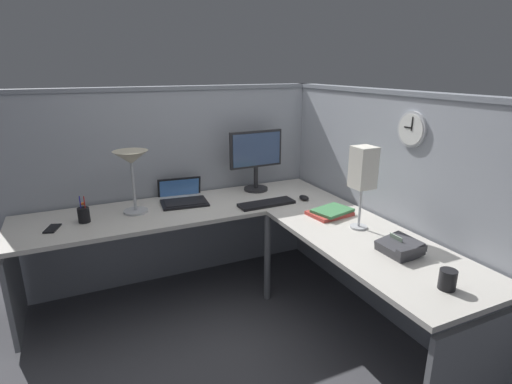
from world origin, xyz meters
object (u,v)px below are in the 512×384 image
at_px(keyboard, 266,203).
at_px(cell_phone, 52,229).
at_px(wall_clock, 412,129).
at_px(office_phone, 400,248).
at_px(desk_lamp_dome, 131,163).
at_px(coffee_mug, 448,280).
at_px(laptop, 182,197).
at_px(pen_cup, 84,215).
at_px(desk_lamp_paper, 363,170).
at_px(computer_mouse, 304,198).
at_px(monitor, 256,156).
at_px(book_stack, 331,212).

xyz_separation_m(keyboard, cell_phone, (-1.45, 0.15, -0.01)).
bearing_deg(wall_clock, office_phone, -135.02).
bearing_deg(desk_lamp_dome, coffee_mug, -55.43).
relative_size(laptop, coffee_mug, 4.29).
distance_m(keyboard, pen_cup, 1.27).
bearing_deg(cell_phone, desk_lamp_paper, -5.29).
bearing_deg(cell_phone, computer_mouse, 13.45).
xyz_separation_m(pen_cup, wall_clock, (1.87, -0.94, 0.58)).
relative_size(pen_cup, office_phone, 0.87).
distance_m(monitor, desk_lamp_dome, 1.01).
xyz_separation_m(cell_phone, coffee_mug, (1.69, -1.57, 0.04)).
bearing_deg(laptop, coffee_mug, -66.57).
relative_size(monitor, desk_lamp_paper, 0.94).
xyz_separation_m(laptop, cell_phone, (-0.91, -0.22, -0.02)).
relative_size(desk_lamp_dome, book_stack, 1.41).
bearing_deg(computer_mouse, wall_clock, -67.63).
distance_m(office_phone, wall_clock, 0.74).
relative_size(desk_lamp_paper, coffee_mug, 5.52).
xyz_separation_m(keyboard, office_phone, (0.31, -1.05, 0.03)).
bearing_deg(keyboard, office_phone, -75.21).
distance_m(coffee_mug, wall_clock, 0.97).
bearing_deg(computer_mouse, cell_phone, 174.61).
height_order(pen_cup, coffee_mug, pen_cup).
xyz_separation_m(pen_cup, coffee_mug, (1.49, -1.62, -0.00)).
distance_m(computer_mouse, desk_lamp_dome, 1.31).
distance_m(computer_mouse, wall_clock, 0.99).
distance_m(desk_lamp_paper, coffee_mug, 0.85).
distance_m(keyboard, computer_mouse, 0.32).
bearing_deg(coffee_mug, pen_cup, 132.64).
distance_m(office_phone, coffee_mug, 0.38).
distance_m(cell_phone, wall_clock, 2.34).
bearing_deg(desk_lamp_paper, office_phone, -94.98).
relative_size(keyboard, book_stack, 1.36).
height_order(laptop, pen_cup, pen_cup).
bearing_deg(computer_mouse, keyboard, 177.43).
bearing_deg(monitor, cell_phone, -171.67).
height_order(laptop, desk_lamp_paper, desk_lamp_paper).
bearing_deg(pen_cup, desk_lamp_paper, -27.99).
bearing_deg(desk_lamp_paper, book_stack, 96.11).
distance_m(keyboard, coffee_mug, 1.44).
relative_size(desk_lamp_paper, wall_clock, 2.41).
bearing_deg(keyboard, book_stack, -52.16).
distance_m(desk_lamp_dome, cell_phone, 0.65).
distance_m(keyboard, wall_clock, 1.14).
distance_m(laptop, desk_lamp_dome, 0.52).
xyz_separation_m(desk_lamp_paper, wall_clock, (0.28, -0.09, 0.25)).
relative_size(monitor, pen_cup, 2.78).
relative_size(monitor, cell_phone, 3.47).
bearing_deg(book_stack, keyboard, 129.24).
relative_size(laptop, office_phone, 1.99).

